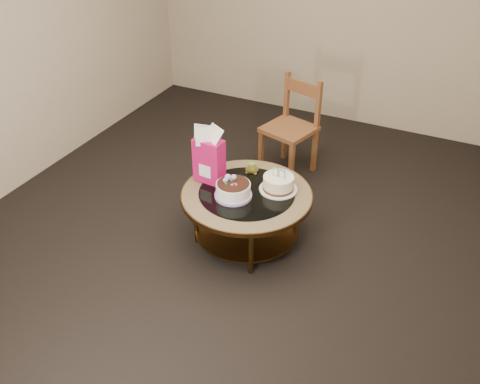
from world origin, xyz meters
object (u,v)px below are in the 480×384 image
at_px(dining_chair, 292,127).
at_px(gift_bag, 209,155).
at_px(decorated_cake, 233,190).
at_px(cream_cake, 278,183).
at_px(coffee_table, 247,201).

bearing_deg(dining_chair, gift_bag, -86.26).
distance_m(decorated_cake, cream_cake, 0.36).
relative_size(coffee_table, gift_bag, 2.20).
distance_m(coffee_table, decorated_cake, 0.18).
xyz_separation_m(coffee_table, dining_chair, (-0.09, 1.17, 0.09)).
distance_m(gift_bag, dining_chair, 1.19).
bearing_deg(coffee_table, decorated_cake, -125.64).
bearing_deg(cream_cake, coffee_table, -141.07).
bearing_deg(dining_chair, coffee_table, -69.64).
bearing_deg(dining_chair, decorated_cake, -73.05).
distance_m(coffee_table, cream_cake, 0.28).
relative_size(cream_cake, dining_chair, 0.32).
relative_size(decorated_cake, dining_chair, 0.31).
xyz_separation_m(cream_cake, gift_bag, (-0.54, -0.11, 0.17)).
height_order(decorated_cake, gift_bag, gift_bag).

